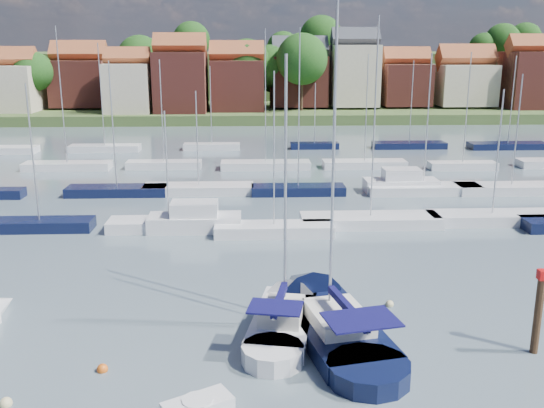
{
  "coord_description": "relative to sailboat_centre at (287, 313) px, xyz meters",
  "views": [
    {
      "loc": [
        -1.27,
        -24.21,
        13.55
      ],
      "look_at": [
        0.3,
        14.0,
        3.58
      ],
      "focal_mm": 40.0,
      "sensor_mm": 36.0,
      "label": 1
    }
  ],
  "objects": [
    {
      "name": "buoy_c",
      "position": [
        -8.25,
        -4.77,
        -0.36
      ],
      "size": [
        0.48,
        0.48,
        0.48
      ],
      "primitive_type": "sphere",
      "color": "#D85914",
      "rests_on": "ground"
    },
    {
      "name": "tender",
      "position": [
        -3.92,
        -7.86,
        -0.14
      ],
      "size": [
        2.9,
        2.37,
        0.57
      ],
      "rotation": [
        0.0,
        0.0,
        0.52
      ],
      "color": "silver",
      "rests_on": "ground"
    },
    {
      "name": "far_shore_town",
      "position": [
        1.59,
        128.43,
        4.25
      ],
      "size": [
        212.46,
        90.0,
        22.27
      ],
      "color": "#445A2D",
      "rests_on": "ground"
    },
    {
      "name": "ground",
      "position": [
        -0.64,
        35.76,
        -0.36
      ],
      "size": [
        260.0,
        260.0,
        0.0
      ],
      "primitive_type": "plane",
      "color": "#46545F",
      "rests_on": "ground"
    },
    {
      "name": "timber_piling",
      "position": [
        11.07,
        -3.91,
        0.63
      ],
      "size": [
        0.4,
        0.4,
        6.25
      ],
      "color": "#4C331E",
      "rests_on": "ground"
    },
    {
      "name": "buoy_d",
      "position": [
        2.4,
        -6.47,
        -0.36
      ],
      "size": [
        0.5,
        0.5,
        0.5
      ],
      "primitive_type": "sphere",
      "color": "beige",
      "rests_on": "ground"
    },
    {
      "name": "marina_field",
      "position": [
        1.27,
        30.91,
        0.07
      ],
      "size": [
        79.62,
        41.41,
        15.93
      ],
      "color": "silver",
      "rests_on": "ground"
    },
    {
      "name": "buoy_b",
      "position": [
        -11.41,
        -7.22,
        -0.36
      ],
      "size": [
        0.48,
        0.48,
        0.48
      ],
      "primitive_type": "sphere",
      "color": "beige",
      "rests_on": "ground"
    },
    {
      "name": "sailboat_navy",
      "position": [
        1.77,
        0.04,
        -0.01
      ],
      "size": [
        6.26,
        13.95,
        18.61
      ],
      "rotation": [
        0.0,
        0.0,
        1.78
      ],
      "color": "black",
      "rests_on": "ground"
    },
    {
      "name": "sailboat_centre",
      "position": [
        0.0,
        0.0,
        0.0
      ],
      "size": [
        4.83,
        10.89,
        14.38
      ],
      "rotation": [
        0.0,
        0.0,
        1.37
      ],
      "color": "silver",
      "rests_on": "ground"
    },
    {
      "name": "buoy_e",
      "position": [
        5.66,
        1.44,
        -0.36
      ],
      "size": [
        0.44,
        0.44,
        0.44
      ],
      "primitive_type": "sphere",
      "color": "beige",
      "rests_on": "ground"
    }
  ]
}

